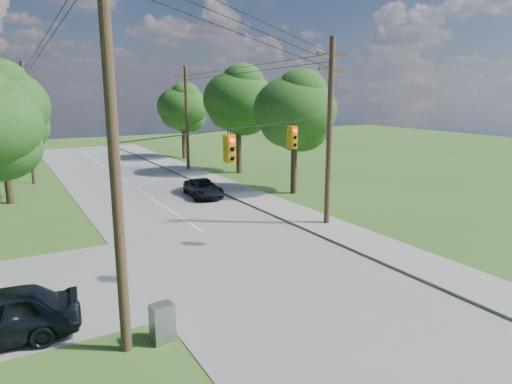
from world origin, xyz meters
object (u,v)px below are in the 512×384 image
car_main_north (203,188)px  pole_ne (329,131)px  pole_sw (113,142)px  pole_north_w (28,122)px  control_cabinet (162,323)px  pole_north_e (187,118)px

car_main_north → pole_ne: bearing=-64.6°
pole_sw → car_main_north: 21.23m
pole_north_w → control_cabinet: 30.06m
pole_sw → car_main_north: size_ratio=2.63×
pole_north_e → pole_north_w: (-13.90, 0.00, 0.00)m
pole_north_w → pole_north_e: bearing=0.0°
pole_north_e → pole_north_w: 13.90m
pole_north_e → car_main_north: (-3.40, -11.78, -4.47)m
pole_north_e → pole_sw: bearing=-114.5°
pole_north_w → control_cabinet: (1.50, -29.68, -4.51)m
pole_north_e → control_cabinet: (-12.40, -29.68, -4.51)m
pole_ne → pole_north_e: (-0.00, 22.00, -0.34)m
pole_north_w → car_main_north: pole_north_w is taller
pole_ne → pole_sw: bearing=-150.6°
pole_sw → car_main_north: pole_sw is taller
pole_sw → pole_ne: size_ratio=1.14×
pole_north_e → control_cabinet: 32.48m
pole_ne → pole_north_e: pole_ne is taller
pole_north_w → car_main_north: size_ratio=2.19×
pole_ne → pole_north_w: bearing=122.3°
pole_sw → pole_north_e: pole_sw is taller
pole_ne → pole_north_e: bearing=90.0°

